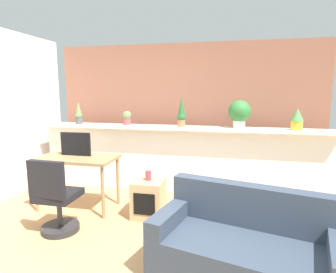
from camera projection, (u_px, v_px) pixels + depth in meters
The scene contains 15 objects.
ground_plane at pixel (144, 258), 2.86m from camera, with size 12.00×12.00×0.00m, color tan.
divider_wall at pixel (180, 160), 4.70m from camera, with size 4.76×0.16×1.06m, color white.
plant_shelf at pixel (180, 128), 4.57m from camera, with size 4.76×0.40×0.04m, color white.
brick_wall_behind at pixel (186, 114), 5.16m from camera, with size 4.76×0.10×2.50m, color #935B47.
potted_plant_0 at pixel (79, 115), 4.91m from camera, with size 0.12×0.12×0.38m.
potted_plant_1 at pixel (127, 118), 4.79m from camera, with size 0.13×0.13×0.24m.
potted_plant_2 at pixel (182, 113), 4.49m from camera, with size 0.14×0.14×0.47m.
potted_plant_3 at pixel (239, 113), 4.36m from camera, with size 0.34×0.34×0.43m.
potted_plant_4 at pixel (297, 119), 4.14m from camera, with size 0.18×0.18×0.32m.
desk at pixel (77, 163), 3.99m from camera, with size 1.10×0.60×0.75m.
tv_monitor at pixel (76, 144), 4.04m from camera, with size 0.45×0.04×0.33m, color black.
office_chair at pixel (56, 202), 3.29m from camera, with size 0.45×0.46×0.91m.
side_cube_shelf at pixel (149, 199), 3.76m from camera, with size 0.40×0.41×0.50m.
vase_on_shelf at pixel (148, 176), 3.72m from camera, with size 0.08×0.08×0.13m, color #CC3D47.
couch at pixel (245, 250), 2.48m from camera, with size 1.70×1.12×0.80m.
Camera 1 is at (0.82, -2.51, 1.66)m, focal length 30.26 mm.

